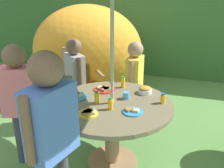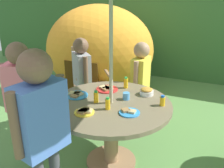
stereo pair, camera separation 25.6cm
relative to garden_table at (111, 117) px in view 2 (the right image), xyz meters
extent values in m
cube|color=#548442|center=(0.00, 0.00, -0.57)|extent=(10.00, 10.00, 0.02)
cube|color=#33602D|center=(0.00, 3.30, 0.39)|extent=(9.00, 0.70, 1.91)
cylinder|color=#93704C|center=(0.00, 0.00, -0.55)|extent=(0.54, 0.54, 0.03)
cylinder|color=#93704C|center=(0.00, 0.00, -0.22)|extent=(0.15, 0.15, 0.68)
cylinder|color=#75664C|center=(0.00, 0.00, 0.14)|extent=(1.22, 1.22, 0.04)
cylinder|color=#B7AD8C|center=(0.00, 0.00, 0.60)|extent=(0.04, 0.04, 2.32)
cylinder|color=#93704C|center=(-0.74, 0.61, -0.35)|extent=(0.04, 0.04, 0.42)
cylinder|color=#93704C|center=(-0.39, 0.88, -0.35)|extent=(0.04, 0.04, 0.42)
cylinder|color=#93704C|center=(-1.01, 0.96, -0.35)|extent=(0.04, 0.04, 0.42)
cylinder|color=#93704C|center=(-0.66, 1.23, -0.35)|extent=(0.04, 0.04, 0.42)
cube|color=#93704C|center=(-0.70, 0.92, -0.12)|extent=(0.68, 0.68, 0.04)
cube|color=#93704C|center=(-0.83, 1.10, 0.16)|extent=(0.41, 0.32, 0.54)
cube|color=#93704C|center=(-0.88, 0.79, 0.09)|extent=(0.32, 0.41, 0.03)
cube|color=#93704C|center=(-0.52, 1.05, 0.09)|extent=(0.32, 0.41, 0.03)
ellipsoid|color=orange|center=(-0.99, 1.80, 0.21)|extent=(2.02, 1.78, 1.53)
cylinder|color=black|center=(-0.99, 1.80, -0.55)|extent=(2.08, 2.08, 0.01)
cube|color=#4B310D|center=(-0.92, 1.01, -0.14)|extent=(0.53, 0.08, 0.69)
cylinder|color=navy|center=(0.05, 0.91, -0.30)|extent=(0.07, 0.07, 0.53)
cylinder|color=navy|center=(0.04, 0.79, -0.30)|extent=(0.07, 0.07, 0.53)
cube|color=yellow|center=(0.05, 0.85, 0.19)|extent=(0.18, 0.31, 0.44)
cylinder|color=tan|center=(0.06, 1.02, 0.21)|extent=(0.06, 0.06, 0.40)
cylinder|color=tan|center=(0.04, 0.68, 0.21)|extent=(0.06, 0.06, 0.40)
sphere|color=tan|center=(0.05, 0.85, 0.51)|extent=(0.20, 0.20, 0.20)
cylinder|color=navy|center=(-0.76, 0.72, -0.29)|extent=(0.07, 0.07, 0.54)
cylinder|color=navy|center=(-0.66, 0.63, -0.29)|extent=(0.07, 0.07, 0.54)
cube|color=#99999E|center=(-0.71, 0.68, 0.20)|extent=(0.34, 0.34, 0.45)
cylinder|color=brown|center=(-0.84, 0.80, 0.23)|extent=(0.06, 0.06, 0.41)
cylinder|color=brown|center=(-0.58, 0.56, 0.23)|extent=(0.06, 0.06, 0.41)
sphere|color=brown|center=(-0.71, 0.68, 0.53)|extent=(0.20, 0.20, 0.20)
cylinder|color=#3F3F47|center=(-0.95, -0.28, -0.27)|extent=(0.08, 0.08, 0.59)
cylinder|color=#3F3F47|center=(-0.81, -0.24, -0.27)|extent=(0.08, 0.08, 0.59)
cube|color=#EA727F|center=(-0.88, -0.26, 0.28)|extent=(0.38, 0.27, 0.50)
cylinder|color=brown|center=(-1.07, -0.31, 0.30)|extent=(0.06, 0.06, 0.45)
cylinder|color=brown|center=(-0.70, -0.20, 0.30)|extent=(0.06, 0.06, 0.45)
sphere|color=brown|center=(-0.88, -0.26, 0.64)|extent=(0.22, 0.22, 0.22)
cube|color=#4C72C6|center=(-0.21, -0.81, 0.35)|extent=(0.29, 0.41, 0.54)
cylinder|color=brown|center=(-0.26, -1.01, 0.38)|extent=(0.07, 0.07, 0.49)
cylinder|color=brown|center=(-0.16, -0.61, 0.38)|extent=(0.07, 0.07, 0.49)
sphere|color=brown|center=(-0.21, -0.81, 0.75)|extent=(0.24, 0.24, 0.24)
cylinder|color=white|center=(0.27, 0.34, 0.18)|extent=(0.15, 0.15, 0.05)
ellipsoid|color=gold|center=(0.27, 0.34, 0.22)|extent=(0.13, 0.13, 0.04)
cylinder|color=red|center=(-0.18, 0.30, 0.16)|extent=(0.24, 0.24, 0.01)
cube|color=tan|center=(-0.14, 0.29, 0.18)|extent=(0.11, 0.11, 0.02)
cube|color=#9E7547|center=(-0.17, 0.32, 0.18)|extent=(0.10, 0.10, 0.02)
cube|color=tan|center=(-0.22, 0.30, 0.18)|extent=(0.10, 0.10, 0.02)
cube|color=#9E7547|center=(-0.17, 0.27, 0.18)|extent=(0.12, 0.12, 0.02)
cylinder|color=#338CD8|center=(-0.40, 0.02, 0.16)|extent=(0.24, 0.24, 0.01)
cube|color=tan|center=(-0.38, 0.02, 0.18)|extent=(0.10, 0.10, 0.02)
cube|color=#9E7547|center=(-0.41, 0.04, 0.18)|extent=(0.07, 0.07, 0.02)
cube|color=tan|center=(-0.45, 0.02, 0.18)|extent=(0.09, 0.09, 0.02)
cube|color=#9E7547|center=(-0.40, -0.03, 0.18)|extent=(0.08, 0.08, 0.02)
cylinder|color=#338CD8|center=(0.24, -0.14, 0.16)|extent=(0.19, 0.19, 0.01)
cube|color=tan|center=(0.27, -0.13, 0.18)|extent=(0.06, 0.06, 0.02)
cube|color=#9E7547|center=(0.20, -0.13, 0.18)|extent=(0.10, 0.10, 0.02)
cylinder|color=yellow|center=(-0.14, -0.29, 0.16)|extent=(0.19, 0.19, 0.01)
cube|color=tan|center=(-0.11, -0.28, 0.18)|extent=(0.09, 0.09, 0.02)
cube|color=#9E7547|center=(-0.14, -0.26, 0.18)|extent=(0.08, 0.08, 0.02)
cube|color=tan|center=(-0.16, -0.30, 0.18)|extent=(0.11, 0.11, 0.02)
cube|color=#9E7547|center=(-0.15, -0.32, 0.18)|extent=(0.09, 0.09, 0.02)
cylinder|color=yellow|center=(0.48, 0.14, 0.20)|extent=(0.05, 0.05, 0.09)
cylinder|color=blue|center=(0.48, 0.14, 0.25)|extent=(0.04, 0.04, 0.02)
cylinder|color=yellow|center=(-0.15, -0.04, 0.21)|extent=(0.05, 0.05, 0.11)
cylinder|color=green|center=(-0.15, -0.04, 0.27)|extent=(0.03, 0.03, 0.02)
cylinder|color=yellow|center=(0.03, -0.14, 0.21)|extent=(0.05, 0.05, 0.10)
cylinder|color=green|center=(0.03, -0.14, 0.27)|extent=(0.03, 0.03, 0.02)
cylinder|color=yellow|center=(0.00, 0.43, 0.21)|extent=(0.05, 0.05, 0.11)
cylinder|color=green|center=(0.00, 0.43, 0.28)|extent=(0.03, 0.03, 0.02)
cylinder|color=#4C99D8|center=(0.11, 0.14, 0.19)|extent=(0.07, 0.07, 0.07)
camera|label=1|loc=(0.66, -2.19, 1.25)|focal=40.54mm
camera|label=2|loc=(0.90, -2.10, 1.25)|focal=40.54mm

